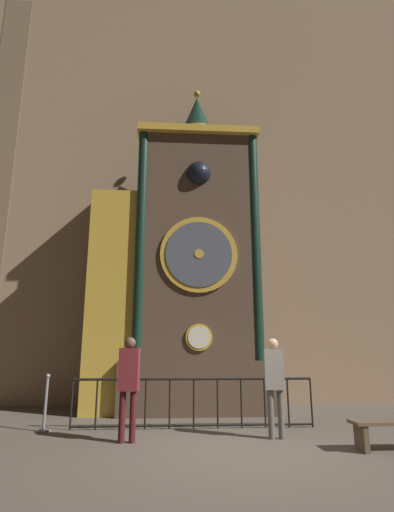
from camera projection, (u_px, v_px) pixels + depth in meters
The scene contains 8 objects.
ground_plane at pixel (243, 452), 6.05m from camera, with size 28.00×28.00×0.00m, color brown.
cathedral_back_wall at pixel (205, 165), 13.15m from camera, with size 24.00×0.32×14.96m.
clock_tower at pixel (183, 269), 10.72m from camera, with size 4.73×1.78×9.14m.
railing_fence at pixel (194, 400), 7.99m from camera, with size 4.85×0.05×0.97m.
visitor_near at pixel (129, 378), 6.89m from camera, with size 0.36×0.25×1.73m.
visitor_far at pixel (274, 378), 7.18m from camera, with size 0.37×0.27×1.72m.
stanchion_post at pixel (45, 412), 7.66m from camera, with size 0.28×0.28×1.06m.
visitor_bench at pixel (393, 429), 6.18m from camera, with size 1.28×0.40×0.44m.
Camera 1 is at (-1.13, -6.52, 1.49)m, focal length 28.00 mm.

